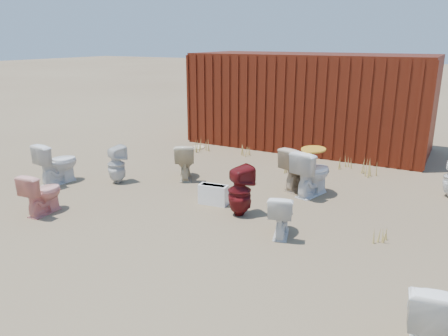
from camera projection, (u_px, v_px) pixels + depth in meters
The scene contains 21 objects.
ground at pixel (207, 208), 7.43m from camera, with size 100.00×100.00×0.00m, color brown.
shipping_container at pixel (309, 101), 11.44m from camera, with size 6.00×2.40×2.40m, color #44180B.
toilet_front_a at pixel (57, 163), 8.60m from camera, with size 0.46×0.81×0.82m, color white.
toilet_front_pink at pixel (42, 193), 7.11m from camera, with size 0.39×0.69×0.70m, color #F69B8E.
toilet_front_c at pixel (281, 214), 6.32m from camera, with size 0.36×0.63×0.64m, color white.
toilet_front_maroon at pixel (240, 191), 7.00m from camera, with size 0.37×0.38×0.83m, color #611013.
toilet_front_e at pixel (430, 316), 3.87m from camera, with size 0.45×0.79×0.81m, color white.
toilet_back_a at pixel (116, 165), 8.61m from camera, with size 0.34×0.35×0.75m, color silver.
toilet_back_beige_left at pixel (185, 161), 8.90m from camera, with size 0.41×0.72×0.73m, color beige.
toilet_back_beige_right at pixel (300, 168), 8.24m from camera, with size 0.46×0.81×0.83m, color beige.
toilet_back_yellowlid at pixel (312, 173), 7.93m from camera, with size 0.48×0.83×0.85m, color white.
yellow_lid at pixel (314, 149), 7.81m from camera, with size 0.43×0.54×0.03m, color gold.
loose_tank at pixel (213, 195), 7.54m from camera, with size 0.50×0.20×0.35m, color white.
loose_lid_near at pixel (247, 182), 8.71m from camera, with size 0.38×0.49×0.02m, color beige.
loose_lid_far at pixel (197, 147), 11.48m from camera, with size 0.36×0.47×0.02m, color beige.
weed_clump_a at pixel (200, 146), 11.09m from camera, with size 0.36×0.36×0.30m, color tan.
weed_clump_b at pixel (287, 166), 9.39m from camera, with size 0.32×0.32×0.27m, color tan.
weed_clump_c at pixel (368, 168), 9.11m from camera, with size 0.36×0.36×0.34m, color tan.
weed_clump_d at pixel (245, 149), 10.76m from camera, with size 0.30×0.30×0.30m, color tan.
weed_clump_e at pixel (348, 161), 9.60m from camera, with size 0.34×0.34×0.34m, color tan.
weed_clump_f at pixel (375, 233), 6.17m from camera, with size 0.28×0.28×0.25m, color tan.
Camera 1 is at (3.62, -5.91, 2.76)m, focal length 35.00 mm.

